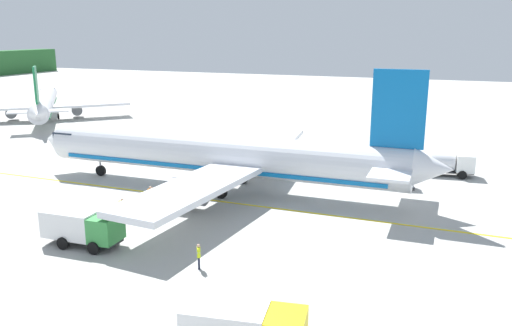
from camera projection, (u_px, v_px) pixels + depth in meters
The scene contains 10 objects.
ground at pixel (55, 143), 72.80m from camera, with size 240.00×320.00×0.20m, color #A8A8A3.
airliner_foreground at pixel (223, 156), 50.08m from camera, with size 34.69×41.64×11.90m.
airliner_mid_apron at pixel (44, 103), 91.09m from camera, with size 28.32×24.90×9.86m.
service_truck_fuel at pixel (442, 163), 55.62m from camera, with size 3.00×6.94×2.40m.
service_truck_pushback at pixel (82, 226), 37.36m from camera, with size 2.62×5.78×2.54m.
cargo_container_near at pixel (406, 179), 51.17m from camera, with size 1.90×1.90×1.95m.
crew_marshaller at pixel (123, 206), 43.08m from camera, with size 0.29×0.62×1.64m.
crew_loader_left at pixel (151, 194), 46.09m from camera, with size 0.60×0.37×1.76m.
crew_loader_right at pixel (199, 254), 33.69m from camera, with size 0.56×0.42×1.72m.
apron_guide_line at pixel (253, 205), 46.26m from camera, with size 0.30×60.00×0.01m, color yellow.
Camera 1 is at (-56.05, -4.10, 14.89)m, focal length 36.95 mm.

